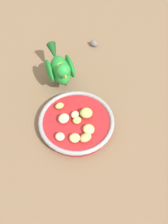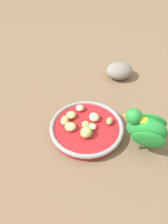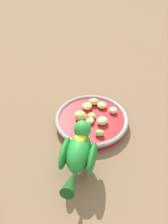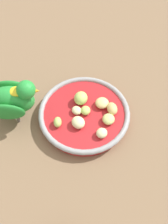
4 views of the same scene
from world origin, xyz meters
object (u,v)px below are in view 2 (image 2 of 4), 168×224
at_px(apple_piece_0, 86,132).
at_px(parrot, 148,129).
at_px(apple_piece_7, 81,108).
at_px(rock_large, 119,71).
at_px(apple_piece_6, 65,120).
at_px(apple_piece_4, 94,117).
at_px(apple_piece_8, 71,115).
at_px(feeding_bowl, 87,128).
at_px(apple_piece_2, 86,125).
at_px(apple_piece_5, 92,127).
at_px(apple_piece_1, 70,127).
at_px(apple_piece_3, 109,121).

height_order(apple_piece_0, parrot, parrot).
distance_m(apple_piece_7, rock_large, 0.26).
bearing_deg(apple_piece_6, apple_piece_4, -175.05).
bearing_deg(apple_piece_7, apple_piece_8, 41.82).
height_order(apple_piece_6, apple_piece_7, apple_piece_6).
height_order(feeding_bowl, parrot, parrot).
xyz_separation_m(apple_piece_2, apple_piece_5, (-0.02, 0.01, -0.00)).
distance_m(apple_piece_2, apple_piece_8, 0.06).
relative_size(apple_piece_1, apple_piece_5, 1.31).
distance_m(apple_piece_0, apple_piece_2, 0.03).
xyz_separation_m(apple_piece_8, rock_large, (-0.19, -0.23, -0.00)).
distance_m(apple_piece_3, apple_piece_8, 0.12).
bearing_deg(rock_large, apple_piece_8, 50.21).
bearing_deg(apple_piece_2, apple_piece_1, 7.55).
relative_size(apple_piece_6, apple_piece_8, 1.14).
bearing_deg(apple_piece_6, apple_piece_8, -129.86).
height_order(apple_piece_0, apple_piece_3, apple_piece_0).
height_order(apple_piece_7, apple_piece_8, same).
bearing_deg(apple_piece_5, apple_piece_2, -22.72).
relative_size(apple_piece_0, apple_piece_3, 1.39).
distance_m(apple_piece_3, apple_piece_4, 0.05).
relative_size(apple_piece_4, apple_piece_8, 1.10).
relative_size(apple_piece_1, apple_piece_8, 1.09).
height_order(apple_piece_6, apple_piece_8, apple_piece_6).
distance_m(apple_piece_7, parrot, 0.22).
height_order(feeding_bowl, apple_piece_2, apple_piece_2).
height_order(apple_piece_7, parrot, parrot).
relative_size(apple_piece_4, apple_piece_7, 1.27).
bearing_deg(apple_piece_7, rock_large, -128.41).
bearing_deg(apple_piece_8, apple_piece_0, 118.49).
xyz_separation_m(apple_piece_0, parrot, (-0.16, 0.03, 0.04)).
xyz_separation_m(apple_piece_4, parrot, (-0.13, 0.09, 0.04)).
bearing_deg(apple_piece_8, apple_piece_1, 85.88).
bearing_deg(apple_piece_1, apple_piece_4, -156.22).
bearing_deg(apple_piece_7, apple_piece_0, 94.86).
xyz_separation_m(apple_piece_2, parrot, (-0.16, 0.06, 0.04)).
xyz_separation_m(apple_piece_3, apple_piece_5, (0.05, 0.02, -0.00)).
xyz_separation_m(apple_piece_2, apple_piece_6, (0.06, -0.02, 0.00)).
xyz_separation_m(feeding_bowl, apple_piece_2, (0.00, -0.00, 0.02)).
bearing_deg(parrot, rock_large, -67.72).
xyz_separation_m(apple_piece_5, parrot, (-0.14, 0.05, 0.04)).
relative_size(apple_piece_1, apple_piece_2, 1.33).
relative_size(apple_piece_2, rock_large, 0.24).
bearing_deg(apple_piece_0, feeding_bowl, -96.54).
bearing_deg(apple_piece_2, feeding_bowl, 174.24).
distance_m(apple_piece_1, apple_piece_4, 0.08).
bearing_deg(apple_piece_4, apple_piece_3, 157.62).
xyz_separation_m(apple_piece_0, rock_large, (-0.15, -0.31, -0.01)).
height_order(apple_piece_6, parrot, parrot).
distance_m(apple_piece_4, parrot, 0.16).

